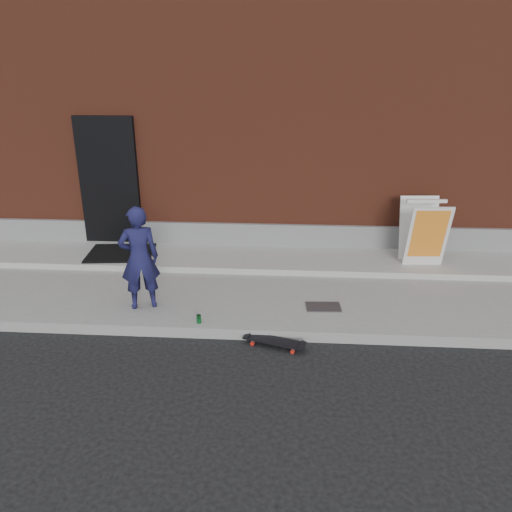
# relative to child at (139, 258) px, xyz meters

# --- Properties ---
(ground) EXTENTS (80.00, 80.00, 0.00)m
(ground) POSITION_rel_child_xyz_m (1.40, -0.57, -0.88)
(ground) COLOR black
(ground) RESTS_ON ground
(sidewalk) EXTENTS (20.00, 3.00, 0.15)m
(sidewalk) POSITION_rel_child_xyz_m (1.40, 0.93, -0.80)
(sidewalk) COLOR gray
(sidewalk) RESTS_ON ground
(apron) EXTENTS (20.00, 1.20, 0.10)m
(apron) POSITION_rel_child_xyz_m (1.40, 1.83, -0.68)
(apron) COLOR gray
(apron) RESTS_ON sidewalk
(building) EXTENTS (20.00, 8.10, 5.00)m
(building) POSITION_rel_child_xyz_m (1.40, 6.42, 1.62)
(building) COLOR maroon
(building) RESTS_ON ground
(child) EXTENTS (0.62, 0.51, 1.46)m
(child) POSITION_rel_child_xyz_m (0.00, 0.00, 0.00)
(child) COLOR #171740
(child) RESTS_ON sidewalk
(skateboard) EXTENTS (0.79, 0.42, 0.09)m
(skateboard) POSITION_rel_child_xyz_m (1.87, -0.69, -0.81)
(skateboard) COLOR red
(skateboard) RESTS_ON ground
(pizza_sign) EXTENTS (0.69, 0.80, 1.07)m
(pizza_sign) POSITION_rel_child_xyz_m (4.21, 1.72, -0.09)
(pizza_sign) COLOR silver
(pizza_sign) RESTS_ON apron
(soda_can) EXTENTS (0.08, 0.08, 0.11)m
(soda_can) POSITION_rel_child_xyz_m (0.86, -0.42, -0.67)
(soda_can) COLOR #16712F
(soda_can) RESTS_ON sidewalk
(doormat) EXTENTS (1.18, 1.00, 0.03)m
(doormat) POSITION_rel_child_xyz_m (-0.90, 1.77, -0.61)
(doormat) COLOR black
(doormat) RESTS_ON apron
(utility_plate) EXTENTS (0.50, 0.33, 0.01)m
(utility_plate) POSITION_rel_child_xyz_m (2.52, 0.14, -0.72)
(utility_plate) COLOR #4B4B50
(utility_plate) RESTS_ON sidewalk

